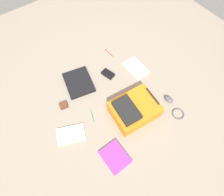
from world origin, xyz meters
The scene contains 12 objects.
ground_plane centered at (0.00, 0.00, 0.00)m, with size 3.78×3.78×0.00m, color gray.
backpack centered at (-0.11, 0.24, 0.08)m, with size 0.44×0.36×0.18m.
laptop centered at (0.13, -0.35, 0.02)m, with size 0.33×0.38×0.03m.
book_blue centered at (-0.47, -0.15, 0.01)m, with size 0.18×0.28×0.02m.
book_manual centered at (0.48, 0.08, 0.01)m, with size 0.29×0.25×0.01m.
book_comic centered at (0.27, 0.47, 0.01)m, with size 0.19×0.24×0.02m.
computer_mouse centered at (-0.48, 0.34, 0.02)m, with size 0.06×0.09×0.04m, color #4C4C51.
cable_coil centered at (-0.45, 0.50, 0.01)m, with size 0.12×0.12×0.01m, color #4C4C51.
power_brick centered at (-0.17, -0.26, 0.02)m, with size 0.08×0.13×0.03m, color black.
pen_black centered at (0.22, 0.03, 0.00)m, with size 0.01×0.01×0.14m, color #198C33.
pen_blue centered at (-0.36, -0.50, 0.00)m, with size 0.01×0.01×0.14m, color red.
earbud_pouch centered at (0.39, -0.21, 0.01)m, with size 0.07×0.07×0.03m, color #59331E.
Camera 1 is at (0.46, 0.69, 1.59)m, focal length 29.06 mm.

